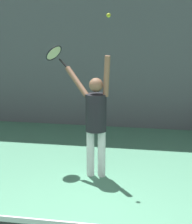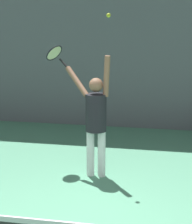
{
  "view_description": "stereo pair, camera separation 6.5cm",
  "coord_description": "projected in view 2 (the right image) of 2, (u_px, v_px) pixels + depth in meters",
  "views": [
    {
      "loc": [
        1.0,
        -4.4,
        2.6
      ],
      "look_at": [
        -0.17,
        1.89,
        1.1
      ],
      "focal_mm": 65.0,
      "sensor_mm": 36.0,
      "label": 1
    },
    {
      "loc": [
        1.06,
        -4.39,
        2.6
      ],
      "look_at": [
        -0.17,
        1.89,
        1.1
      ],
      "focal_mm": 65.0,
      "sensor_mm": 36.0,
      "label": 2
    }
  ],
  "objects": [
    {
      "name": "tennis_player",
      "position": [
        96.0,
        116.0,
        6.6
      ],
      "size": [
        0.85,
        0.55,
        2.02
      ],
      "color": "white",
      "rests_on": "ground_plane"
    },
    {
      "name": "back_wall",
      "position": [
        130.0,
        22.0,
        9.3
      ],
      "size": [
        18.0,
        0.1,
        5.0
      ],
      "color": "slate",
      "rests_on": "ground_plane"
    },
    {
      "name": "tennis_racket",
      "position": [
        55.0,
        54.0,
        6.96
      ],
      "size": [
        0.46,
        0.4,
        0.39
      ],
      "color": "black"
    },
    {
      "name": "tennis_ball",
      "position": [
        109.0,
        15.0,
        6.18
      ],
      "size": [
        0.07,
        0.07,
        0.07
      ],
      "color": "#CCDB2D"
    }
  ]
}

